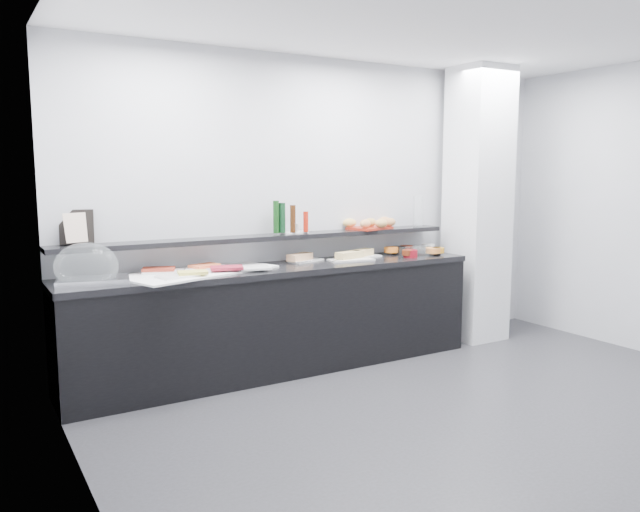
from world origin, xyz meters
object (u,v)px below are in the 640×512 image
framed_print (77,227)px  condiment_tray (293,232)px  sandwich_plate_mid (351,260)px  bread_tray (370,228)px  carafe (418,212)px  cloche_base (93,280)px

framed_print → condiment_tray: 1.80m
sandwich_plate_mid → condiment_tray: bearing=161.3°
condiment_tray → bread_tray: bearing=-6.9°
framed_print → condiment_tray: bearing=11.2°
framed_print → bread_tray: framed_print is taller
framed_print → carafe: bearing=10.7°
framed_print → condiment_tray: framed_print is taller
sandwich_plate_mid → bread_tray: 0.48m
cloche_base → condiment_tray: (1.75, 0.24, 0.24)m
sandwich_plate_mid → carafe: 0.99m
cloche_base → bread_tray: size_ratio=1.26×
condiment_tray → carafe: 1.35m
bread_tray → carafe: size_ratio=1.30×
condiment_tray → bread_tray: 0.80m
cloche_base → bread_tray: bearing=16.6°
sandwich_plate_mid → framed_print: framed_print is taller
bread_tray → sandwich_plate_mid: bearing=-164.8°
cloche_base → carafe: 3.12m
sandwich_plate_mid → condiment_tray: 0.57m
cloche_base → carafe: carafe is taller
framed_print → sandwich_plate_mid: bearing=5.5°
framed_print → bread_tray: size_ratio=0.67×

